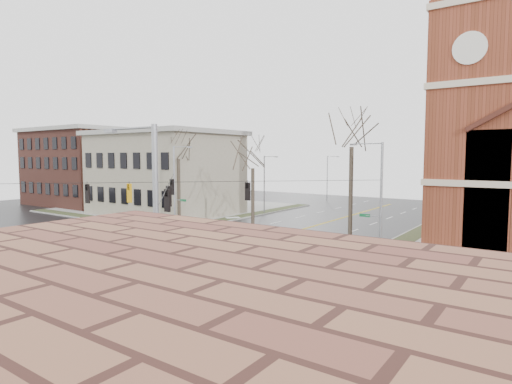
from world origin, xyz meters
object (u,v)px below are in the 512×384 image
Objects in this scene: signal_pole_nw at (176,185)px; parked_car_a at (426,266)px; signal_pole_ne at (379,196)px; streetlight_north_a at (265,182)px; tree_nw_near at (253,164)px; tree_nw_far at (178,154)px; streetlight_north_b at (328,176)px; cargo_van at (273,257)px; tree_ne at (352,140)px; signal_pole_se at (153,245)px.

parked_car_a is (27.04, -3.06, -4.31)m from signal_pole_nw.
signal_pole_ne is 1.00× the size of signal_pole_nw.
tree_nw_near reaches higher than streetlight_north_a.
streetlight_north_b is at bearing 86.32° from tree_nw_far.
streetlight_north_b is (0.67, 36.50, -0.48)m from signal_pole_nw.
cargo_van is at bearing -117.02° from signal_pole_ne.
signal_pole_ne is 6.88m from parked_car_a.
tree_nw_far reaches higher than streetlight_north_a.
streetlight_north_a is 30.83m from cargo_van.
streetlight_north_a is at bearing 33.34° from parked_car_a.
tree_ne is at bearing 156.30° from signal_pole_ne.
signal_pole_nw is 36.51m from streetlight_north_b.
signal_pole_nw is at bearing 162.52° from cargo_van.
streetlight_north_a is 2.13× the size of parked_car_a.
parked_car_a is (4.40, -3.06, -4.31)m from signal_pole_ne.
tree_nw_near is 11.45m from tree_ne.
signal_pole_ne is 22.64m from signal_pole_nw.
tree_ne is at bearing 39.18° from parked_car_a.
streetlight_north_b is (-21.97, 59.50, -0.48)m from signal_pole_se.
streetlight_north_b reaches higher than cargo_van.
tree_nw_near is 0.77× the size of tree_ne.
signal_pole_se is 2.39× the size of parked_car_a.
tree_nw_near reaches higher than signal_pole_ne.
signal_pole_nw is 0.69× the size of tree_ne.
tree_nw_near is (10.13, 0.51, -0.99)m from tree_nw_far.
tree_nw_far is 21.36m from tree_ne.
signal_pole_ne is 0.90× the size of tree_nw_near.
signal_pole_se is (22.64, -23.00, 0.00)m from signal_pole_nw.
cargo_van is (-4.38, -8.59, -3.85)m from signal_pole_ne.
tree_nw_far reaches higher than signal_pole_se.
signal_pole_ne is 1.76× the size of cargo_van.
streetlight_north_b is at bearing 121.05° from signal_pole_ne.
parked_car_a is 0.33× the size of tree_nw_far.
parked_car_a is 30.02m from tree_nw_far.
streetlight_north_a is 33.06m from parked_car_a.
signal_pole_ne reaches higher than cargo_van.
signal_pole_nw is 1.12× the size of streetlight_north_b.
streetlight_north_a is 0.61× the size of tree_ne.
cargo_van is 12.98m from tree_ne.
signal_pole_ne and signal_pole_nw have the same top height.
parked_car_a is at bearing -34.83° from signal_pole_ne.
signal_pole_se reaches higher than parked_car_a.
signal_pole_nw is 1.12× the size of streetlight_north_a.
signal_pole_ne and signal_pole_se have the same top height.
signal_pole_ne is at bearing 35.07° from parked_car_a.
tree_ne is (21.31, -0.75, 1.16)m from tree_nw_far.
tree_nw_far is 1.14× the size of tree_nw_near.
signal_pole_ne is 0.69× the size of tree_ne.
signal_pole_ne is at bearing -10.19° from tree_nw_near.
streetlight_north_a is at bearing -90.00° from streetlight_north_b.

